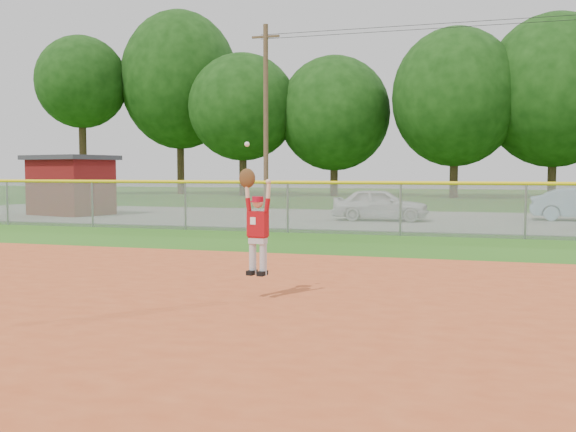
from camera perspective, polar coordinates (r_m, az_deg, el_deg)
The scene contains 9 objects.
ground at distance 8.72m, azimuth 2.40°, elevation -8.10°, with size 120.00×120.00×0.00m, color #275914.
clay_infield at distance 5.94m, azimuth -4.84°, elevation -13.73°, with size 24.00×16.00×0.04m, color #B34620.
parking_strip at distance 24.42m, azimuth 11.53°, elevation -0.34°, with size 44.00×10.00×0.03m, color gray.
car_white_a at distance 23.60m, azimuth 8.21°, elevation 1.03°, with size 1.39×3.46×1.18m, color white.
utility_shed at distance 28.02m, azimuth -18.72°, elevation 2.64°, with size 3.85×3.33×2.48m.
outfield_fence at distance 18.41m, azimuth 9.97°, elevation 1.00°, with size 40.06×0.10×1.55m.
power_lines at distance 30.42m, azimuth 14.54°, elevation 9.25°, with size 19.40×0.24×9.00m.
tree_line at distance 46.54m, azimuth 15.22°, elevation 10.90°, with size 62.37×13.00×14.43m.
ballplayer at distance 9.01m, azimuth -2.85°, elevation -0.57°, with size 0.50×0.23×1.87m.
Camera 1 is at (2.06, -8.27, 1.83)m, focal length 40.00 mm.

